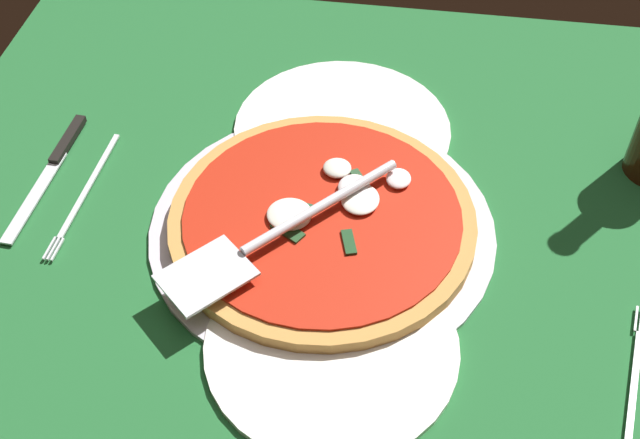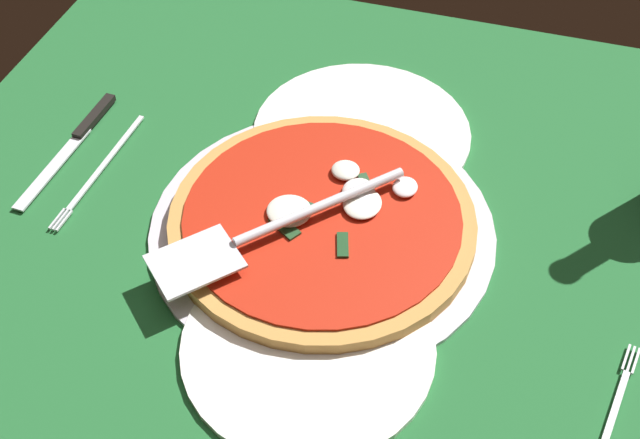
% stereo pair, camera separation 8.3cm
% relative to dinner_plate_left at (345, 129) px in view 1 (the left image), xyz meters
% --- Properties ---
extents(ground_plane, '(0.92, 0.92, 0.01)m').
position_rel_dinner_plate_left_xyz_m(ground_plane, '(0.19, -0.00, -0.01)').
color(ground_plane, '#20602D').
extents(checker_pattern, '(0.92, 0.92, 0.00)m').
position_rel_dinner_plate_left_xyz_m(checker_pattern, '(0.19, -0.00, -0.01)').
color(checker_pattern, silver).
rests_on(checker_pattern, ground_plane).
extents(pizza_pan, '(0.36, 0.36, 0.01)m').
position_rel_dinner_plate_left_xyz_m(pizza_pan, '(0.16, -0.01, -0.00)').
color(pizza_pan, silver).
rests_on(pizza_pan, ground_plane).
extents(dinner_plate_left, '(0.25, 0.25, 0.01)m').
position_rel_dinner_plate_left_xyz_m(dinner_plate_left, '(0.00, 0.00, 0.00)').
color(dinner_plate_left, white).
rests_on(dinner_plate_left, ground_plane).
extents(dinner_plate_right, '(0.24, 0.24, 0.01)m').
position_rel_dinner_plate_left_xyz_m(dinner_plate_right, '(0.30, 0.03, 0.00)').
color(dinner_plate_right, white).
rests_on(dinner_plate_right, ground_plane).
extents(pizza, '(0.32, 0.32, 0.03)m').
position_rel_dinner_plate_left_xyz_m(pizza, '(0.16, -0.01, 0.01)').
color(pizza, '#C48B43').
rests_on(pizza, pizza_pan).
extents(pizza_server, '(0.23, 0.21, 0.01)m').
position_rel_dinner_plate_left_xyz_m(pizza_server, '(0.21, -0.05, 0.04)').
color(pizza_server, silver).
rests_on(pizza_server, pizza).
extents(place_setting_near, '(0.21, 0.12, 0.01)m').
position_rel_dinner_plate_left_xyz_m(place_setting_near, '(0.13, -0.29, -0.00)').
color(place_setting_near, white).
rests_on(place_setting_near, ground_plane).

